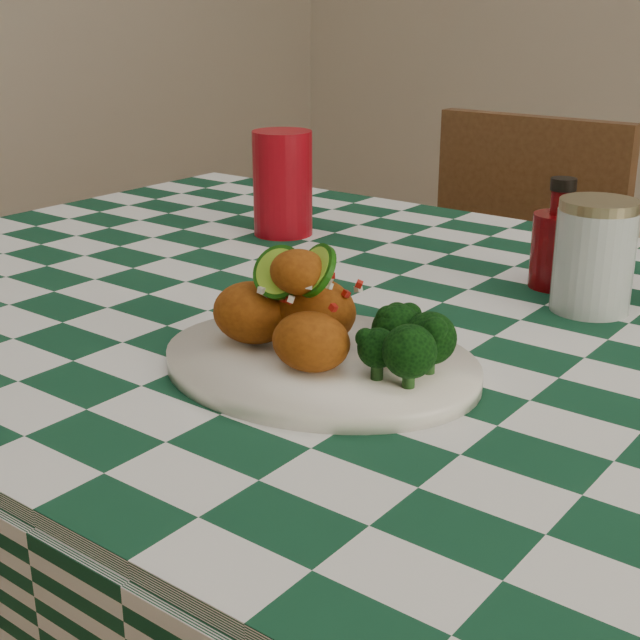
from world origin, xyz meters
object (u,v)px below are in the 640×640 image
Objects in this scene: dining_table at (403,600)px; wooden_chair_left at (478,353)px; red_tumbler at (283,183)px; mason_jar at (594,256)px; fried_chicken_pile at (305,302)px; ketchup_bottle at (559,233)px; plate at (320,364)px.

wooden_chair_left is at bearing 110.78° from dining_table.
mason_jar is at bearing -6.43° from red_tumbler.
wooden_chair_left is (-0.41, 0.54, -0.40)m from mason_jar.
ketchup_bottle is at bearing 77.88° from fried_chicken_pile.
dining_table is 0.45m from plate.
red_tumbler is at bearing 132.05° from fried_chicken_pile.
plate is 0.35× the size of wooden_chair_left.
plate is 2.02× the size of red_tumbler.
wooden_chair_left is at bearing 77.65° from red_tumbler.
ketchup_bottle is at bearing 138.88° from mason_jar.
dining_table is 0.50m from fried_chicken_pile.
plate is at bearing -72.51° from wooden_chair_left.
red_tumbler is at bearing -102.07° from wooden_chair_left.
wooden_chair_left is (0.11, 0.48, -0.41)m from red_tumbler.
red_tumbler reaches higher than fried_chicken_pile.
ketchup_bottle is (0.08, 0.21, 0.46)m from dining_table.
plate is at bearing -99.63° from ketchup_bottle.
wooden_chair_left is at bearing 107.21° from plate.
plate is 0.37m from mason_jar.
mason_jar is (0.07, -0.06, -0.00)m from ketchup_bottle.
red_tumbler is 1.21× the size of mason_jar.
wooden_chair_left reaches higher than fried_chicken_pile.
mason_jar is at bearing 44.32° from dining_table.
mason_jar is at bearing 68.07° from plate.
ketchup_bottle is 0.15× the size of wooden_chair_left.
mason_jar is at bearing -41.12° from ketchup_bottle.
red_tumbler reaches higher than plate.
red_tumbler reaches higher than dining_table.
dining_table is 0.50m from mason_jar.
ketchup_bottle is at bearing -54.28° from wooden_chair_left.
fried_chicken_pile is at bearing -114.49° from mason_jar.
fried_chicken_pile is at bearing -47.95° from red_tumbler.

